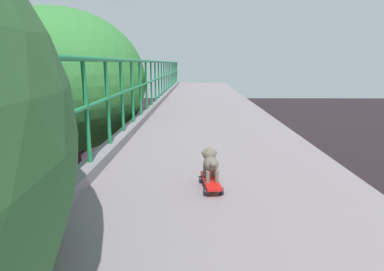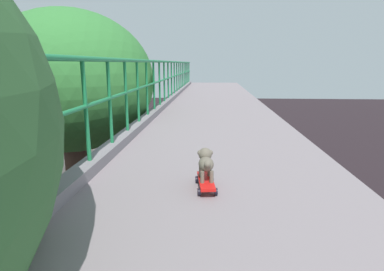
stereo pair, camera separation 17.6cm
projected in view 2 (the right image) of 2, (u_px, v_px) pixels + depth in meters
name	position (u px, v px, depth m)	size (l,w,h in m)	color
car_green_fifth	(60.00, 216.00, 12.46)	(1.75, 4.35, 1.40)	#1B6736
city_bus	(73.00, 130.00, 22.46)	(2.75, 11.81, 3.40)	beige
roadside_tree_mid	(71.00, 88.00, 7.15)	(3.77, 3.77, 7.81)	#4C372D
toy_skateboard	(206.00, 182.00, 2.88)	(0.22, 0.48, 0.09)	red
small_dog	(206.00, 161.00, 2.88)	(0.17, 0.34, 0.27)	#696052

